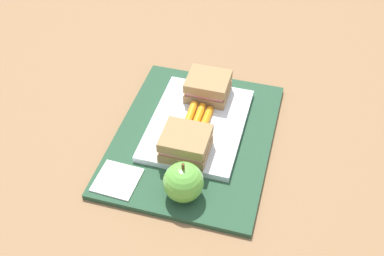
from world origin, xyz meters
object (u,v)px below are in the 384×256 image
(food_tray, at_px, (197,124))
(paper_napkin, at_px, (117,180))
(carrot_sticks_bundle, at_px, (197,120))
(apple, at_px, (183,182))
(sandwich_half_right, at_px, (186,143))
(sandwich_half_left, at_px, (208,87))

(food_tray, distance_m, paper_napkin, 0.19)
(carrot_sticks_bundle, xyz_separation_m, apple, (0.16, 0.02, 0.01))
(food_tray, xyz_separation_m, paper_napkin, (0.16, -0.10, -0.00))
(sandwich_half_right, bearing_deg, apple, 13.55)
(food_tray, xyz_separation_m, apple, (0.16, 0.02, 0.03))
(food_tray, relative_size, sandwich_half_left, 2.88)
(sandwich_half_right, distance_m, paper_napkin, 0.13)
(food_tray, height_order, paper_napkin, food_tray)
(food_tray, distance_m, carrot_sticks_bundle, 0.01)
(carrot_sticks_bundle, distance_m, paper_napkin, 0.19)
(carrot_sticks_bundle, height_order, paper_napkin, carrot_sticks_bundle)
(food_tray, bearing_deg, sandwich_half_left, 180.00)
(sandwich_half_left, bearing_deg, apple, 4.70)
(apple, bearing_deg, food_tray, -173.01)
(carrot_sticks_bundle, height_order, apple, apple)
(food_tray, bearing_deg, sandwich_half_right, 0.00)
(apple, bearing_deg, carrot_sticks_bundle, -172.86)
(food_tray, relative_size, sandwich_half_right, 2.88)
(sandwich_half_right, bearing_deg, paper_napkin, -49.48)
(food_tray, height_order, apple, apple)
(carrot_sticks_bundle, bearing_deg, sandwich_half_right, 0.17)
(sandwich_half_left, height_order, paper_napkin, sandwich_half_left)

